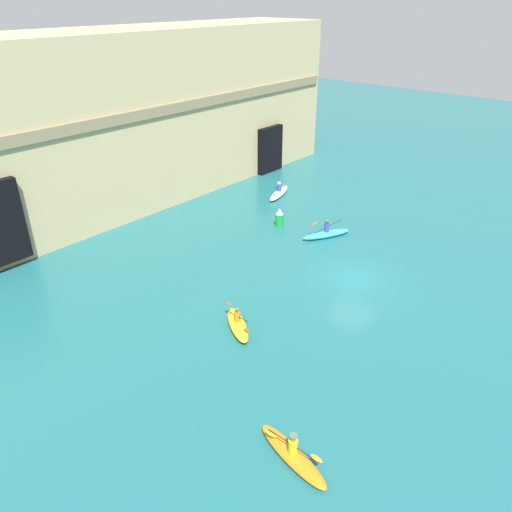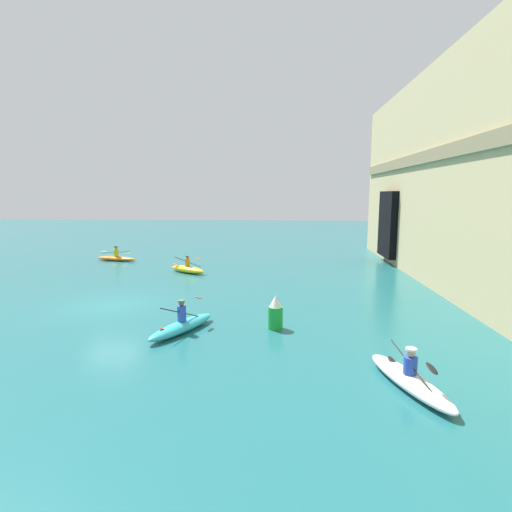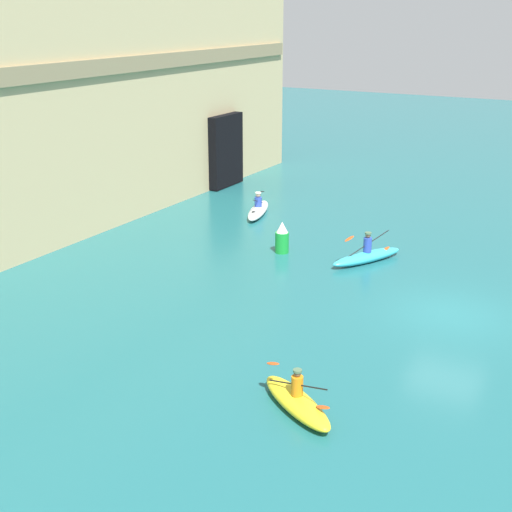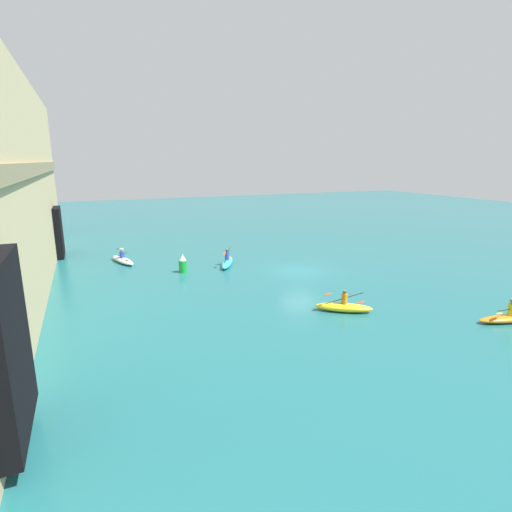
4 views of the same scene
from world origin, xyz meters
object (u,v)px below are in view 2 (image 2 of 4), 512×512
Objects in this scene: kayak_yellow at (188,269)px; kayak_cyan at (182,325)px; kayak_orange at (116,258)px; marker_buoy at (275,313)px; kayak_white at (409,379)px.

kayak_cyan is at bearing -44.07° from kayak_yellow.
kayak_yellow is 0.83× the size of kayak_orange.
kayak_orange is 2.63× the size of marker_buoy.
kayak_yellow is at bearing -140.76° from kayak_cyan.
kayak_white is at bearing 142.65° from kayak_orange.
kayak_orange reaches higher than kayak_white.
kayak_white is at bearing 38.95° from marker_buoy.
marker_buoy is (10.58, 5.91, 0.36)m from kayak_yellow.
kayak_cyan is at bearing -79.98° from marker_buoy.
kayak_orange is 19.43m from marker_buoy.
marker_buoy is at bearing -27.25° from kayak_yellow.
kayak_white is 17.82m from kayak_yellow.
kayak_orange is at bearing -140.00° from marker_buoy.
marker_buoy is at bearing 142.89° from kayak_orange.
kayak_cyan is 0.98× the size of kayak_orange.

